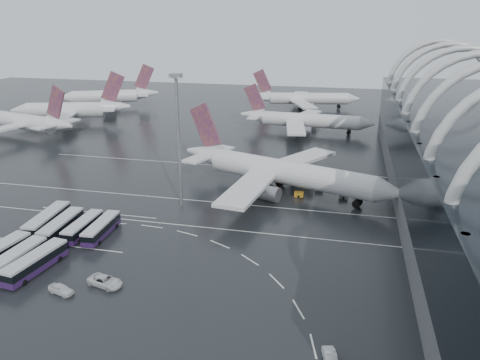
% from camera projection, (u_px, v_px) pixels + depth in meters
% --- Properties ---
extents(ground, '(420.00, 420.00, 0.00)m').
position_uv_depth(ground, '(200.00, 223.00, 99.67)').
color(ground, black).
rests_on(ground, ground).
extents(lane_marking_near, '(120.00, 0.25, 0.01)m').
position_uv_depth(lane_marking_near, '(197.00, 227.00, 97.83)').
color(lane_marking_near, white).
rests_on(lane_marking_near, ground).
extents(lane_marking_mid, '(120.00, 0.25, 0.01)m').
position_uv_depth(lane_marking_mid, '(215.00, 202.00, 110.70)').
color(lane_marking_mid, white).
rests_on(lane_marking_mid, ground).
extents(lane_marking_far, '(120.00, 0.25, 0.01)m').
position_uv_depth(lane_marking_far, '(242.00, 167.00, 136.44)').
color(lane_marking_far, white).
rests_on(lane_marking_far, ground).
extents(bus_bay_line_south, '(28.00, 0.25, 0.01)m').
position_uv_depth(bus_bay_line_south, '(56.00, 245.00, 90.09)').
color(bus_bay_line_south, white).
rests_on(bus_bay_line_south, ground).
extents(bus_bay_line_north, '(28.00, 0.25, 0.01)m').
position_uv_depth(bus_bay_line_north, '(98.00, 213.00, 104.80)').
color(bus_bay_line_north, white).
rests_on(bus_bay_line_north, ground).
extents(airliner_main, '(57.97, 50.28, 20.19)m').
position_uv_depth(airliner_main, '(279.00, 172.00, 116.26)').
color(airliner_main, silver).
rests_on(airliner_main, ground).
extents(airliner_gate_b, '(50.74, 45.59, 17.62)m').
position_uv_depth(airliner_gate_b, '(303.00, 120.00, 176.64)').
color(airliner_gate_b, silver).
rests_on(airliner_gate_b, ground).
extents(airliner_gate_c, '(51.63, 46.96, 18.44)m').
position_uv_depth(airliner_gate_c, '(303.00, 99.00, 221.94)').
color(airliner_gate_c, silver).
rests_on(airliner_gate_c, ground).
extents(jet_remote_west, '(45.31, 36.77, 19.89)m').
position_uv_depth(jet_remote_west, '(28.00, 123.00, 169.82)').
color(jet_remote_west, silver).
rests_on(jet_remote_west, ground).
extents(jet_remote_mid, '(47.35, 38.49, 20.94)m').
position_uv_depth(jet_remote_mid, '(74.00, 110.00, 191.40)').
color(jet_remote_mid, silver).
rests_on(jet_remote_mid, ground).
extents(jet_remote_far, '(44.69, 36.49, 20.33)m').
position_uv_depth(jet_remote_far, '(111.00, 96.00, 224.67)').
color(jet_remote_far, silver).
rests_on(jet_remote_far, ground).
extents(bus_row_near_a, '(4.37, 14.21, 3.45)m').
position_uv_depth(bus_row_near_a, '(47.00, 220.00, 96.20)').
color(bus_row_near_a, '#2B1543').
rests_on(bus_row_near_a, ground).
extents(bus_row_near_b, '(3.71, 13.39, 3.26)m').
position_uv_depth(bus_row_near_b, '(61.00, 226.00, 93.83)').
color(bus_row_near_b, '#2B1543').
rests_on(bus_row_near_b, ground).
extents(bus_row_near_c, '(3.04, 12.10, 2.97)m').
position_uv_depth(bus_row_near_c, '(83.00, 227.00, 93.97)').
color(bus_row_near_c, '#2B1543').
rests_on(bus_row_near_c, ground).
extents(bus_row_near_d, '(3.35, 12.31, 3.00)m').
position_uv_depth(bus_row_near_d, '(101.00, 228.00, 93.26)').
color(bus_row_near_d, '#2B1543').
rests_on(bus_row_near_d, ground).
extents(bus_row_far_b, '(3.82, 13.47, 3.28)m').
position_uv_depth(bus_row_far_b, '(15.00, 260.00, 80.76)').
color(bus_row_far_b, '#2B1543').
rests_on(bus_row_far_b, ground).
extents(bus_row_far_c, '(4.54, 13.42, 3.24)m').
position_uv_depth(bus_row_far_c, '(35.00, 262.00, 80.04)').
color(bus_row_far_c, '#2B1543').
rests_on(bus_row_far_c, ground).
extents(van_curve_a, '(6.48, 4.09, 1.67)m').
position_uv_depth(van_curve_a, '(105.00, 281.00, 76.15)').
color(van_curve_a, silver).
rests_on(van_curve_a, ground).
extents(van_curve_b, '(4.80, 2.89, 1.53)m').
position_uv_depth(van_curve_b, '(61.00, 289.00, 74.01)').
color(van_curve_b, silver).
rests_on(van_curve_b, ground).
extents(van_curve_c, '(2.55, 4.58, 1.43)m').
position_uv_depth(van_curve_c, '(331.00, 359.00, 59.04)').
color(van_curve_c, silver).
rests_on(van_curve_c, ground).
extents(floodlight_mast, '(2.31, 2.31, 30.16)m').
position_uv_depth(floodlight_mast, '(178.00, 125.00, 102.56)').
color(floodlight_mast, gray).
rests_on(floodlight_mast, ground).
extents(gse_cart_belly_a, '(2.21, 1.31, 1.21)m').
position_uv_depth(gse_cart_belly_a, '(299.00, 194.00, 113.91)').
color(gse_cart_belly_a, '#B77C18').
rests_on(gse_cart_belly_a, ground).
extents(gse_cart_belly_b, '(1.96, 1.16, 1.07)m').
position_uv_depth(gse_cart_belly_b, '(319.00, 189.00, 117.78)').
color(gse_cart_belly_b, slate).
rests_on(gse_cart_belly_b, ground).
extents(gse_cart_belly_c, '(2.01, 1.19, 1.10)m').
position_uv_depth(gse_cart_belly_c, '(275.00, 190.00, 117.16)').
color(gse_cart_belly_c, '#B77C18').
rests_on(gse_cart_belly_c, ground).
extents(gse_cart_belly_d, '(2.08, 1.23, 1.13)m').
position_uv_depth(gse_cart_belly_d, '(343.00, 196.00, 112.82)').
color(gse_cart_belly_d, slate).
rests_on(gse_cart_belly_d, ground).
extents(gse_cart_belly_e, '(2.21, 1.30, 1.20)m').
position_uv_depth(gse_cart_belly_e, '(306.00, 184.00, 121.23)').
color(gse_cart_belly_e, '#B77C18').
rests_on(gse_cart_belly_e, ground).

